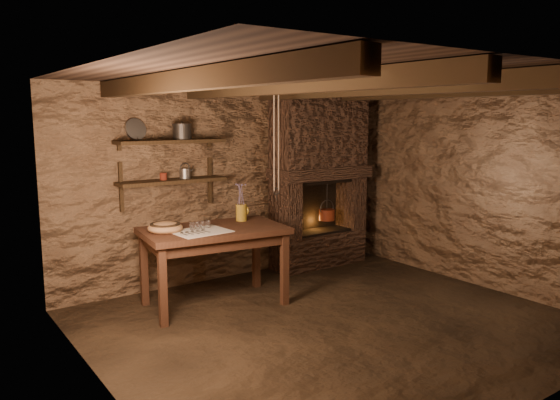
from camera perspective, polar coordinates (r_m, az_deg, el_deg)
floor at (r=5.57m, az=5.53°, el=-12.70°), size 4.50×4.50×0.00m
back_wall at (r=6.87m, az=-5.25°, el=1.77°), size 4.50×0.04×2.40m
front_wall at (r=3.99m, az=24.89°, el=-4.18°), size 4.50×0.04×2.40m
left_wall at (r=4.17m, az=-18.44°, el=-3.29°), size 0.04×4.00×2.40m
right_wall at (r=6.92m, az=19.95°, el=1.32°), size 0.04×4.00×2.40m
ceiling at (r=5.20m, az=5.93°, el=12.74°), size 4.50×4.00×0.04m
beam_far_left at (r=4.36m, az=-9.49°, el=12.24°), size 0.14×3.95×0.16m
beam_mid_left at (r=4.88m, az=1.38°, el=11.98°), size 0.14×3.95×0.16m
beam_mid_right at (r=5.53m, az=9.90°, el=11.49°), size 0.14×3.95×0.16m
beam_far_right at (r=6.28m, az=16.49°, el=10.93°), size 0.14×3.95×0.16m
shelf_lower at (r=6.34m, az=-11.21°, el=1.95°), size 1.25×0.30×0.04m
shelf_upper at (r=6.30m, az=-11.33°, el=6.01°), size 1.25×0.30×0.04m
hearth at (r=7.39m, az=4.09°, el=2.48°), size 1.43×0.51×2.30m
work_table at (r=5.97m, az=-6.89°, el=-6.60°), size 1.59×1.03×0.85m
linen_cloth at (r=5.68m, az=-8.29°, el=-3.27°), size 0.58×0.48×0.01m
pewter_cutlery_row at (r=5.66m, az=-8.21°, el=-3.21°), size 0.47×0.21×0.01m
drinking_glasses at (r=5.78m, az=-8.62°, el=-2.68°), size 0.18×0.05×0.07m
stoneware_jug at (r=6.19m, az=-4.06°, el=-0.47°), size 0.16×0.16×0.44m
wooden_bowl at (r=5.74m, az=-11.91°, el=-2.86°), size 0.38×0.38×0.13m
iron_stockpot at (r=6.35m, az=-10.20°, el=6.97°), size 0.23×0.23×0.16m
tin_pan at (r=6.25m, az=-14.86°, el=7.16°), size 0.25×0.14×0.24m
small_kettle at (r=6.40m, az=-9.90°, el=2.75°), size 0.20×0.18×0.18m
rusty_tin at (r=6.29m, az=-12.09°, el=2.42°), size 0.09×0.09×0.08m
red_pot at (r=7.49m, az=4.91°, el=-1.46°), size 0.24×0.22×0.54m
hanging_ropes at (r=6.05m, az=-0.39°, el=6.55°), size 0.08×0.08×1.20m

